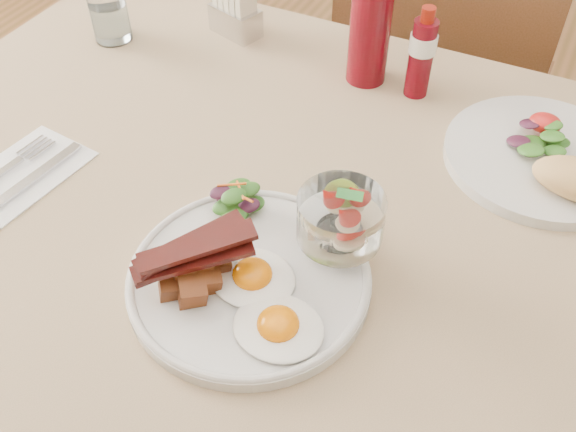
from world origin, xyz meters
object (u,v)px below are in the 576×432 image
at_px(chair_far, 439,87).
at_px(hot_sauce_bottle, 421,54).
at_px(fruit_cup, 341,218).
at_px(ketchup_bottle, 370,29).
at_px(table, 315,249).
at_px(second_plate, 552,161).
at_px(main_plate, 249,279).
at_px(sugar_caddy, 235,15).
at_px(water_glass, 109,13).

relative_size(chair_far, hot_sauce_bottle, 6.44).
xyz_separation_m(fruit_cup, ketchup_bottle, (-0.11, 0.37, 0.02)).
bearing_deg(hot_sauce_bottle, fruit_cup, -86.03).
xyz_separation_m(table, second_plate, (0.26, 0.20, 0.11)).
relative_size(table, chair_far, 1.43).
bearing_deg(main_plate, table, 83.71).
height_order(table, sugar_caddy, sugar_caddy).
xyz_separation_m(chair_far, second_plate, (0.26, -0.46, 0.25)).
height_order(chair_far, sugar_caddy, chair_far).
height_order(second_plate, water_glass, water_glass).
distance_m(chair_far, second_plate, 0.58).
distance_m(main_plate, ketchup_bottle, 0.46).
bearing_deg(water_glass, table, -24.06).
distance_m(table, sugar_caddy, 0.47).
relative_size(chair_far, fruit_cup, 9.29).
distance_m(chair_far, main_plate, 0.85).
distance_m(ketchup_bottle, hot_sauce_bottle, 0.09).
distance_m(table, ketchup_bottle, 0.35).
bearing_deg(ketchup_bottle, table, -80.33).
bearing_deg(sugar_caddy, water_glass, -131.59).
xyz_separation_m(fruit_cup, second_plate, (0.20, 0.27, -0.05)).
height_order(table, fruit_cup, fruit_cup).
xyz_separation_m(ketchup_bottle, sugar_caddy, (-0.26, 0.03, -0.05)).
bearing_deg(hot_sauce_bottle, sugar_caddy, 174.37).
xyz_separation_m(chair_far, fruit_cup, (0.06, -0.74, 0.30)).
xyz_separation_m(ketchup_bottle, hot_sauce_bottle, (0.09, -0.00, -0.02)).
bearing_deg(table, main_plate, -96.29).
bearing_deg(fruit_cup, chair_far, 94.63).
bearing_deg(table, fruit_cup, -51.36).
height_order(fruit_cup, ketchup_bottle, ketchup_bottle).
bearing_deg(ketchup_bottle, water_glass, -169.68).
bearing_deg(chair_far, table, -90.00).
xyz_separation_m(chair_far, water_glass, (-0.49, -0.45, 0.28)).
bearing_deg(second_plate, chair_far, 118.89).
bearing_deg(table, second_plate, 37.94).
distance_m(main_plate, second_plate, 0.45).
height_order(table, chair_far, chair_far).
distance_m(fruit_cup, ketchup_bottle, 0.39).
height_order(chair_far, hot_sauce_bottle, chair_far).
xyz_separation_m(fruit_cup, water_glass, (-0.55, 0.29, -0.02)).
relative_size(second_plate, water_glass, 2.44).
relative_size(ketchup_bottle, hot_sauce_bottle, 1.30).
relative_size(main_plate, water_glass, 2.56).
bearing_deg(hot_sauce_bottle, ketchup_bottle, 177.45).
bearing_deg(hot_sauce_bottle, table, -96.64).
bearing_deg(ketchup_bottle, chair_far, 82.10).
distance_m(second_plate, water_glass, 0.75).
distance_m(main_plate, sugar_caddy, 0.56).
bearing_deg(water_glass, main_plate, -38.20).
height_order(table, main_plate, main_plate).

